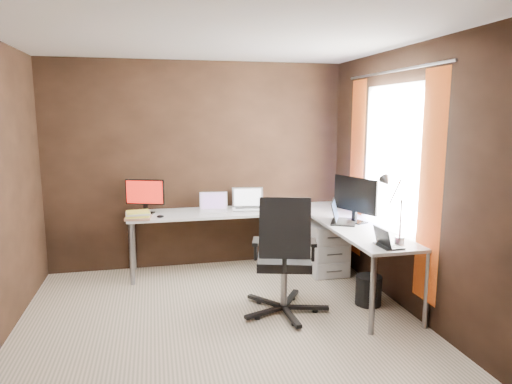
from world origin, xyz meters
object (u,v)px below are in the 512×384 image
(laptop_silver, at_px, (248,205))
(laptop_black_small, at_px, (386,242))
(laptop_black_big, at_px, (340,218))
(office_chair, at_px, (284,279))
(monitor_left, at_px, (145,194))
(book_stack, at_px, (138,215))
(drawer_pedestal, at_px, (326,248))
(monitor_right, at_px, (355,197))
(desk_lamp, at_px, (391,200))
(wastebasket, at_px, (368,290))
(laptop_white, at_px, (214,207))

(laptop_silver, distance_m, laptop_black_small, 2.03)
(laptop_black_big, height_order, office_chair, office_chair)
(monitor_left, height_order, laptop_black_big, monitor_left)
(laptop_silver, height_order, book_stack, laptop_silver)
(book_stack, relative_size, office_chair, 0.25)
(drawer_pedestal, relative_size, monitor_right, 1.07)
(book_stack, distance_m, desk_lamp, 2.69)
(book_stack, xyz_separation_m, office_chair, (1.35, -1.15, -0.43))
(monitor_left, relative_size, monitor_right, 0.78)
(drawer_pedestal, bearing_deg, laptop_silver, 154.52)
(monitor_right, relative_size, desk_lamp, 0.91)
(laptop_black_small, bearing_deg, desk_lamp, -39.21)
(desk_lamp, bearing_deg, wastebasket, 91.18)
(drawer_pedestal, height_order, laptop_silver, laptop_silver)
(monitor_right, distance_m, laptop_white, 1.67)
(laptop_black_big, bearing_deg, book_stack, 99.98)
(laptop_black_big, height_order, laptop_black_small, laptop_black_big)
(laptop_white, distance_m, book_stack, 0.89)
(monitor_left, height_order, desk_lamp, desk_lamp)
(monitor_right, relative_size, office_chair, 0.49)
(drawer_pedestal, bearing_deg, desk_lamp, -86.31)
(laptop_silver, xyz_separation_m, desk_lamp, (0.95, -1.71, 0.33))
(monitor_left, xyz_separation_m, book_stack, (-0.08, -0.27, -0.18))
(laptop_white, xyz_separation_m, book_stack, (-0.87, -0.21, -0.01))
(laptop_white, distance_m, laptop_black_small, 2.20)
(laptop_white, relative_size, laptop_black_big, 0.82)
(laptop_white, bearing_deg, desk_lamp, -43.45)
(monitor_left, height_order, office_chair, office_chair)
(monitor_right, height_order, book_stack, monitor_right)
(drawer_pedestal, distance_m, laptop_white, 1.42)
(laptop_black_small, distance_m, desk_lamp, 0.38)
(monitor_left, distance_m, office_chair, 2.00)
(monitor_left, distance_m, laptop_silver, 1.23)
(drawer_pedestal, distance_m, wastebasket, 0.99)
(laptop_silver, distance_m, desk_lamp, 1.98)
(book_stack, height_order, office_chair, office_chair)
(wastebasket, bearing_deg, desk_lamp, -87.54)
(laptop_white, relative_size, laptop_black_small, 1.39)
(drawer_pedestal, xyz_separation_m, wastebasket, (0.07, -0.98, -0.15))
(monitor_right, xyz_separation_m, desk_lamp, (-0.02, -0.78, 0.11))
(laptop_white, bearing_deg, laptop_black_big, -27.60)
(monitor_left, distance_m, laptop_black_small, 2.78)
(laptop_black_big, distance_m, desk_lamp, 0.88)
(laptop_black_small, bearing_deg, monitor_left, 46.30)
(monitor_left, relative_size, wastebasket, 1.50)
(monitor_left, height_order, book_stack, monitor_left)
(desk_lamp, xyz_separation_m, office_chair, (-0.89, 0.31, -0.78))
(laptop_black_small, bearing_deg, laptop_white, 33.65)
(office_chair, bearing_deg, laptop_silver, 107.68)
(drawer_pedestal, distance_m, monitor_left, 2.22)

